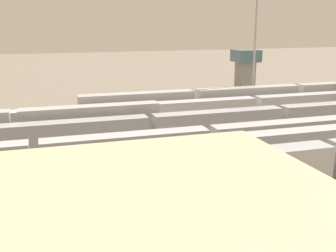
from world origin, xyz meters
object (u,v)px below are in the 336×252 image
(train_on_track_5, at_px, (210,140))
(light_mast_0, at_px, (256,30))
(train_on_track_1, at_px, (248,106))
(control_tower, at_px, (245,69))
(train_on_track_2, at_px, (15,126))
(train_on_track_8, at_px, (236,174))
(train_on_track_0, at_px, (248,99))
(train_on_track_6, at_px, (239,149))
(train_on_track_3, at_px, (142,127))

(train_on_track_5, distance_m, light_mast_0, 38.49)
(train_on_track_1, bearing_deg, control_tower, -115.63)
(train_on_track_2, xyz_separation_m, train_on_track_5, (-27.22, 15.00, -0.62))
(train_on_track_8, xyz_separation_m, train_on_track_1, (-20.17, -35.00, -0.53))
(train_on_track_0, relative_size, light_mast_0, 2.71)
(control_tower, bearing_deg, light_mast_0, 68.72)
(train_on_track_5, relative_size, light_mast_0, 3.63)
(train_on_track_6, bearing_deg, train_on_track_8, 61.56)
(train_on_track_6, bearing_deg, control_tower, -118.26)
(train_on_track_6, bearing_deg, light_mast_0, -121.13)
(control_tower, bearing_deg, train_on_track_5, 56.96)
(train_on_track_0, xyz_separation_m, train_on_track_1, (2.48, 5.00, -0.50))
(train_on_track_3, height_order, train_on_track_2, train_on_track_2)
(train_on_track_6, xyz_separation_m, light_mast_0, (-19.85, -32.87, 14.87))
(train_on_track_3, bearing_deg, train_on_track_1, -157.76)
(train_on_track_8, relative_size, light_mast_0, 4.54)
(train_on_track_3, xyz_separation_m, train_on_track_2, (19.64, -5.00, 0.55))
(train_on_track_2, distance_m, light_mast_0, 52.81)
(train_on_track_2, distance_m, train_on_track_6, 35.52)
(train_on_track_3, bearing_deg, train_on_track_5, 127.17)
(train_on_track_8, height_order, train_on_track_5, train_on_track_8)
(train_on_track_2, relative_size, control_tower, 4.05)
(train_on_track_5, bearing_deg, train_on_track_2, -28.86)
(train_on_track_3, bearing_deg, train_on_track_6, 122.90)
(train_on_track_8, distance_m, control_tower, 65.54)
(train_on_track_3, relative_size, train_on_track_6, 1.45)
(train_on_track_3, distance_m, train_on_track_6, 17.86)
(train_on_track_3, bearing_deg, train_on_track_2, -14.28)
(train_on_track_2, relative_size, train_on_track_6, 0.49)
(train_on_track_0, height_order, train_on_track_8, same)
(train_on_track_2, xyz_separation_m, light_mast_0, (-49.20, -12.87, 14.26))
(train_on_track_0, xyz_separation_m, train_on_track_5, (19.35, 25.00, -0.59))
(train_on_track_6, relative_size, light_mast_0, 3.63)
(light_mast_0, bearing_deg, control_tower, -111.28)
(train_on_track_0, xyz_separation_m, train_on_track_3, (26.93, 15.00, -0.52))
(train_on_track_5, distance_m, control_tower, 51.04)
(train_on_track_0, height_order, control_tower, control_tower)
(train_on_track_3, relative_size, train_on_track_5, 1.45)
(train_on_track_0, relative_size, train_on_track_1, 0.79)
(train_on_track_3, height_order, train_on_track_1, same)
(light_mast_0, bearing_deg, train_on_track_6, 58.87)
(train_on_track_3, relative_size, train_on_track_1, 1.53)
(light_mast_0, bearing_deg, train_on_track_3, 31.16)
(train_on_track_1, xyz_separation_m, light_mast_0, (-5.10, -7.87, 14.79))
(train_on_track_0, height_order, train_on_track_6, train_on_track_0)
(train_on_track_3, relative_size, train_on_track_2, 2.94)
(train_on_track_1, height_order, train_on_track_5, train_on_track_1)
(train_on_track_1, xyz_separation_m, train_on_track_6, (14.75, 25.00, -0.08))
(train_on_track_5, bearing_deg, train_on_track_3, -52.83)
(train_on_track_8, relative_size, train_on_track_5, 1.25)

